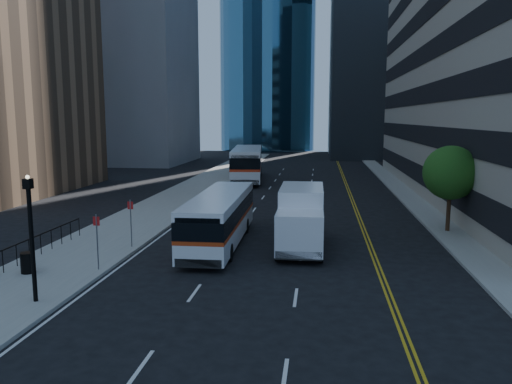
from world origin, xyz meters
TOP-DOWN VIEW (x-y plane):
  - ground at (0.00, 0.00)m, footprint 160.00×160.00m
  - sidewalk_west at (-10.50, 25.00)m, footprint 5.00×90.00m
  - sidewalk_east at (9.00, 25.00)m, footprint 2.00×90.00m
  - midrise_west at (-28.00, 52.00)m, footprint 18.00×18.00m
  - street_tree at (9.00, 8.00)m, footprint 3.20×3.20m
  - lamp_post at (-9.00, -6.00)m, footprint 0.28×0.28m
  - bus_front at (-4.00, 3.63)m, footprint 2.51×10.75m
  - bus_rear at (-6.60, 31.78)m, footprint 4.48×14.01m
  - box_truck at (0.40, 3.42)m, footprint 2.34×6.64m
  - trash_can at (-11.23, -2.85)m, footprint 0.63×0.63m

SIDE VIEW (x-z plane):
  - ground at x=0.00m, z-range 0.00..0.00m
  - sidewalk_west at x=-10.50m, z-range 0.00..0.15m
  - sidewalk_east at x=9.00m, z-range 0.00..0.15m
  - trash_can at x=-11.23m, z-range 0.15..1.06m
  - bus_front at x=-4.00m, z-range 0.13..2.89m
  - box_truck at x=0.40m, z-range 0.09..3.26m
  - bus_rear at x=-6.60m, z-range 0.16..3.71m
  - lamp_post at x=-9.00m, z-range 0.44..5.00m
  - street_tree at x=9.00m, z-range 1.09..6.19m
  - midrise_west at x=-28.00m, z-range 0.00..35.00m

